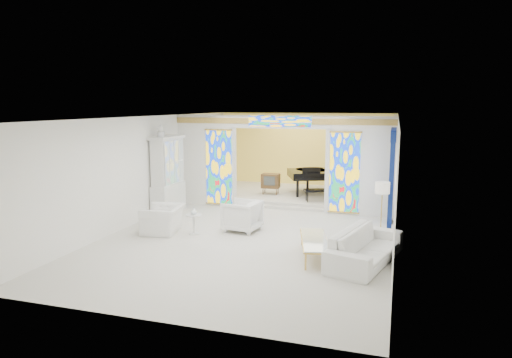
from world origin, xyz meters
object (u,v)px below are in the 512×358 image
(armchair_left, at_px, (163,219))
(sofa, at_px, (366,247))
(coffee_table, at_px, (314,241))
(china_cabinet, at_px, (168,175))
(grand_piano, at_px, (311,174))
(armchair_right, at_px, (242,216))
(tv_console, at_px, (271,181))

(armchair_left, height_order, sofa, sofa)
(sofa, relative_size, coffee_table, 1.28)
(china_cabinet, relative_size, grand_piano, 0.96)
(armchair_right, height_order, sofa, armchair_right)
(armchair_left, distance_m, grand_piano, 6.35)
(armchair_right, distance_m, sofa, 3.68)
(armchair_left, bearing_deg, china_cabinet, -165.91)
(china_cabinet, xyz_separation_m, coffee_table, (5.06, -2.84, -0.80))
(armchair_right, bearing_deg, grand_piano, 176.41)
(coffee_table, bearing_deg, sofa, -3.66)
(china_cabinet, xyz_separation_m, armchair_left, (0.92, -2.07, -0.82))
(china_cabinet, distance_m, grand_piano, 5.24)
(armchair_right, relative_size, sofa, 0.37)
(coffee_table, bearing_deg, tv_console, 113.97)
(grand_piano, height_order, tv_console, grand_piano)
(armchair_left, bearing_deg, coffee_table, 69.49)
(sofa, distance_m, tv_console, 6.89)
(grand_piano, distance_m, tv_console, 1.50)
(armchair_left, relative_size, sofa, 0.44)
(armchair_right, bearing_deg, sofa, 71.87)
(china_cabinet, bearing_deg, armchair_right, -24.56)
(sofa, distance_m, coffee_table, 1.11)
(china_cabinet, relative_size, armchair_left, 2.53)
(armchair_left, height_order, coffee_table, armchair_left)
(armchair_right, relative_size, coffee_table, 0.48)
(china_cabinet, bearing_deg, sofa, -25.28)
(armchair_right, height_order, tv_console, tv_console)
(sofa, height_order, coffee_table, sofa)
(armchair_left, xyz_separation_m, grand_piano, (2.91, 5.62, 0.51))
(armchair_left, distance_m, coffee_table, 4.21)
(armchair_right, height_order, coffee_table, armchair_right)
(armchair_right, relative_size, tv_console, 1.24)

